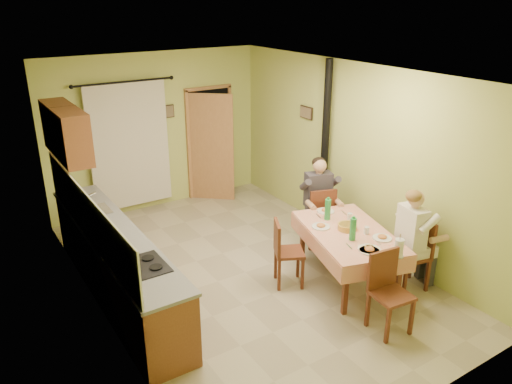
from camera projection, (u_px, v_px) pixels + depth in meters
floor at (245, 272)px, 7.13m from camera, size 4.00×6.00×0.01m
room_shell at (244, 150)px, 6.46m from camera, size 4.04×6.04×2.82m
kitchen_run at (116, 264)px, 6.40m from camera, size 0.64×3.64×1.56m
upper_cabinets at (66, 132)px, 6.81m from camera, size 0.35×1.40×0.70m
curtain at (130, 145)px, 8.65m from camera, size 1.70×0.07×2.22m
doorway at (211, 144)px, 9.46m from camera, size 0.96×0.59×2.15m
dining_table at (347, 256)px, 6.79m from camera, size 1.43×1.89×0.76m
tableware at (354, 230)px, 6.54m from camera, size 0.70×1.67×0.33m
chair_far at (318, 227)px, 7.84m from camera, size 0.53×0.53×0.98m
chair_near at (389, 308)px, 5.82m from camera, size 0.45×0.45×0.97m
chair_right at (409, 268)px, 6.68m from camera, size 0.50×0.50×0.98m
chair_left at (288, 265)px, 6.75m from camera, size 0.50×0.50×0.93m
man_far at (319, 192)px, 7.63m from camera, size 0.64×0.57×1.39m
man_right at (414, 228)px, 6.46m from camera, size 0.54×0.63×1.39m
stove_flue at (324, 169)px, 8.18m from camera, size 0.24×0.24×2.80m
picture_back at (169, 111)px, 8.92m from camera, size 0.19×0.03×0.23m
picture_right at (306, 112)px, 8.38m from camera, size 0.03×0.31×0.21m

